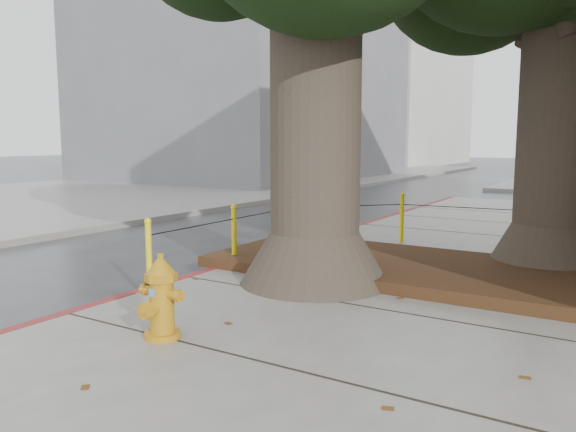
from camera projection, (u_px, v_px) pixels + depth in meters
name	position (u px, v px, depth m)	size (l,w,h in m)	color
ground	(202.00, 362.00, 5.28)	(140.00, 140.00, 0.00)	#28282B
sidewalk_opposite	(90.00, 195.00, 21.01)	(14.00, 60.00, 0.15)	slate
curb_red	(209.00, 275.00, 8.42)	(0.14, 26.00, 0.16)	maroon
planter_bed	(428.00, 270.00, 8.06)	(6.40, 2.60, 0.16)	black
building_far_grey	(253.00, 69.00, 30.85)	(12.00, 16.00, 12.00)	slate
building_far_white	(381.00, 81.00, 51.07)	(12.00, 18.00, 15.00)	silver
bollard_ring	(334.00, 226.00, 9.33)	(3.79, 5.39, 0.95)	yellow
fire_hydrant	(161.00, 297.00, 5.44)	(0.44, 0.39, 0.84)	orange
car_dark	(269.00, 173.00, 25.08)	(1.76, 4.34, 1.26)	black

